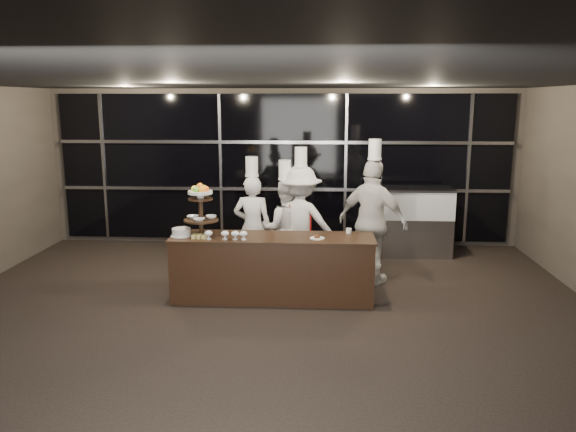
# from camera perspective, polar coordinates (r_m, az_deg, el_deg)

# --- Properties ---
(room) EXTENTS (10.00, 10.00, 10.00)m
(room) POSITION_cam_1_polar(r_m,az_deg,el_deg) (5.95, -3.60, -0.78)
(room) COLOR black
(room) RESTS_ON ground
(window_wall) EXTENTS (8.60, 0.10, 2.80)m
(window_wall) POSITION_cam_1_polar(r_m,az_deg,el_deg) (10.81, -0.53, 4.90)
(window_wall) COLOR black
(window_wall) RESTS_ON ground
(buffet_counter) EXTENTS (2.84, 0.74, 0.92)m
(buffet_counter) POSITION_cam_1_polar(r_m,az_deg,el_deg) (7.95, -1.57, -5.26)
(buffet_counter) COLOR black
(buffet_counter) RESTS_ON ground
(display_stand) EXTENTS (0.48, 0.48, 0.74)m
(display_stand) POSITION_cam_1_polar(r_m,az_deg,el_deg) (7.88, -8.87, 1.00)
(display_stand) COLOR black
(display_stand) RESTS_ON buffet_counter
(compotes) EXTENTS (0.59, 0.11, 0.12)m
(compotes) POSITION_cam_1_polar(r_m,az_deg,el_deg) (7.67, -6.12, -1.81)
(compotes) COLOR silver
(compotes) RESTS_ON buffet_counter
(layer_cake) EXTENTS (0.30, 0.30, 0.11)m
(layer_cake) POSITION_cam_1_polar(r_m,az_deg,el_deg) (7.97, -10.78, -1.63)
(layer_cake) COLOR white
(layer_cake) RESTS_ON buffet_counter
(pastry_squares) EXTENTS (0.20, 0.13, 0.05)m
(pastry_squares) POSITION_cam_1_polar(r_m,az_deg,el_deg) (7.81, -9.00, -2.05)
(pastry_squares) COLOR #D5C568
(pastry_squares) RESTS_ON buffet_counter
(small_plate) EXTENTS (0.20, 0.20, 0.05)m
(small_plate) POSITION_cam_1_polar(r_m,az_deg,el_deg) (7.70, 2.98, -2.21)
(small_plate) COLOR white
(small_plate) RESTS_ON buffet_counter
(chef_cup) EXTENTS (0.08, 0.08, 0.07)m
(chef_cup) POSITION_cam_1_polar(r_m,az_deg,el_deg) (8.05, 6.19, -1.50)
(chef_cup) COLOR white
(chef_cup) RESTS_ON buffet_counter
(display_case) EXTENTS (1.55, 0.68, 1.24)m
(display_case) POSITION_cam_1_polar(r_m,az_deg,el_deg) (10.42, 12.11, -0.17)
(display_case) COLOR #A5A5AA
(display_case) RESTS_ON ground
(chef_a) EXTENTS (0.62, 0.43, 1.94)m
(chef_a) POSITION_cam_1_polar(r_m,az_deg,el_deg) (8.82, -3.62, -1.00)
(chef_a) COLOR silver
(chef_a) RESTS_ON ground
(chef_b) EXTENTS (0.81, 0.66, 1.88)m
(chef_b) POSITION_cam_1_polar(r_m,az_deg,el_deg) (8.86, -0.32, -1.20)
(chef_b) COLOR white
(chef_b) RESTS_ON ground
(chef_c) EXTENTS (1.26, 0.87, 2.08)m
(chef_c) POSITION_cam_1_polar(r_m,az_deg,el_deg) (8.79, 1.28, -0.67)
(chef_c) COLOR silver
(chef_c) RESTS_ON ground
(chef_d) EXTENTS (1.21, 0.99, 2.22)m
(chef_d) POSITION_cam_1_polar(r_m,az_deg,el_deg) (8.61, 8.60, -0.56)
(chef_d) COLOR silver
(chef_d) RESTS_ON ground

